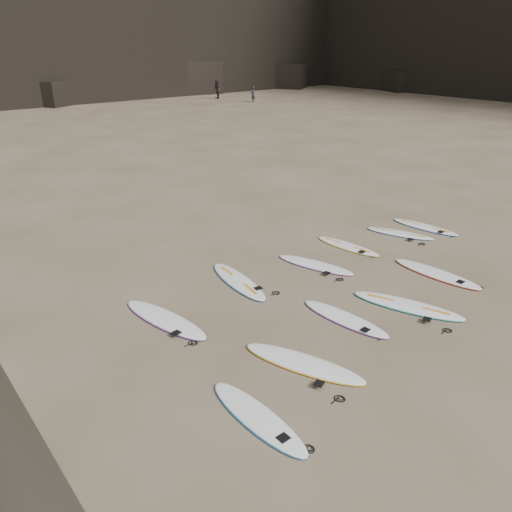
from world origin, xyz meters
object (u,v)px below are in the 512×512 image
(surfboard_4, at_px, (437,273))
(surfboard_7, at_px, (315,265))
(surfboard_6, at_px, (238,281))
(surfboard_1, at_px, (303,363))
(surfboard_10, at_px, (425,227))
(surfboard_0, at_px, (258,417))
(surfboard_9, at_px, (400,233))
(person_b, at_px, (217,90))
(surfboard_2, at_px, (345,318))
(surfboard_8, at_px, (348,246))
(surfboard_5, at_px, (165,319))
(surfboard_3, at_px, (408,305))
(person_a, at_px, (253,94))

(surfboard_4, distance_m, surfboard_7, 3.39)
(surfboard_6, relative_size, surfboard_7, 1.09)
(surfboard_1, height_order, surfboard_10, surfboard_1)
(surfboard_0, bearing_deg, surfboard_9, 21.46)
(surfboard_6, xyz_separation_m, surfboard_7, (2.37, -0.57, -0.00))
(surfboard_4, relative_size, person_b, 1.39)
(surfboard_2, xyz_separation_m, surfboard_6, (-0.76, 3.14, 0.00))
(surfboard_2, relative_size, surfboard_10, 0.99)
(surfboard_8, distance_m, surfboard_9, 2.24)
(surfboard_0, height_order, surfboard_5, surfboard_5)
(surfboard_9, relative_size, surfboard_10, 0.94)
(surfboard_1, height_order, person_b, person_b)
(surfboard_2, relative_size, surfboard_9, 1.06)
(surfboard_9, bearing_deg, surfboard_8, 148.60)
(surfboard_8, relative_size, person_b, 1.21)
(person_b, bearing_deg, surfboard_8, -12.73)
(surfboard_4, height_order, surfboard_9, surfboard_4)
(surfboard_8, height_order, person_b, person_b)
(surfboard_6, xyz_separation_m, person_b, (24.84, 36.39, 0.90))
(surfboard_9, xyz_separation_m, surfboard_10, (1.20, -0.16, 0.00))
(surfboard_3, relative_size, surfboard_9, 1.22)
(surfboard_7, distance_m, person_a, 39.93)
(surfboard_5, bearing_deg, surfboard_6, 0.28)
(surfboard_8, bearing_deg, surfboard_7, -175.41)
(surfboard_5, height_order, surfboard_6, surfboard_5)
(surfboard_2, relative_size, surfboard_8, 1.04)
(surfboard_1, bearing_deg, surfboard_9, 1.79)
(surfboard_0, bearing_deg, surfboard_1, 19.17)
(surfboard_0, xyz_separation_m, surfboard_6, (2.94, 4.41, 0.00))
(surfboard_4, relative_size, surfboard_6, 1.00)
(surfboard_4, bearing_deg, surfboard_3, -167.84)
(surfboard_5, height_order, surfboard_10, surfboard_5)
(surfboard_2, height_order, person_b, person_b)
(person_a, distance_m, person_b, 4.90)
(surfboard_6, height_order, person_b, person_b)
(surfboard_5, distance_m, person_a, 42.97)
(surfboard_9, distance_m, surfboard_10, 1.21)
(person_a, bearing_deg, surfboard_8, 33.32)
(surfboard_10, bearing_deg, surfboard_2, -167.34)
(surfboard_0, relative_size, surfboard_4, 0.92)
(surfboard_4, xyz_separation_m, surfboard_9, (1.82, 2.55, -0.01))
(surfboard_2, bearing_deg, surfboard_3, -24.70)
(person_b, bearing_deg, surfboard_10, -8.20)
(surfboard_1, distance_m, person_b, 47.90)
(surfboard_2, bearing_deg, surfboard_7, 52.29)
(surfboard_6, xyz_separation_m, person_a, (25.98, 31.62, 0.72))
(surfboard_3, relative_size, surfboard_10, 1.14)
(surfboard_1, distance_m, surfboard_7, 4.84)
(surfboard_2, distance_m, surfboard_7, 3.04)
(surfboard_1, xyz_separation_m, surfboard_9, (7.63, 3.20, -0.01))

